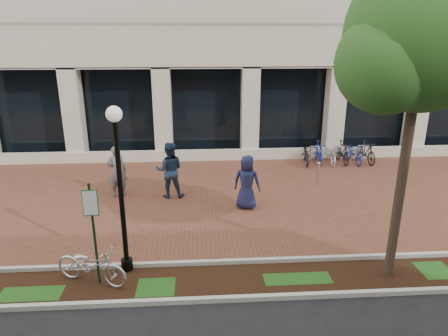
{
  "coord_description": "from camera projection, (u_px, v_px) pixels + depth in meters",
  "views": [
    {
      "loc": [
        -0.4,
        -13.33,
        5.49
      ],
      "look_at": [
        0.42,
        -0.8,
        1.35
      ],
      "focal_mm": 32.0,
      "sensor_mm": 36.0,
      "label": 1
    }
  ],
  "objects": [
    {
      "name": "curb_plaza_side",
      "position": [
        217.0,
        262.0,
        10.09
      ],
      "size": [
        40.0,
        0.12,
        0.12
      ],
      "primitive_type": "cube",
      "color": "#B9BAAF",
      "rests_on": "ground"
    },
    {
      "name": "locked_bicycle",
      "position": [
        91.0,
        265.0,
        9.21
      ],
      "size": [
        1.94,
        1.26,
        0.96
      ],
      "primitive_type": "imported",
      "rotation": [
        0.0,
        0.0,
        1.2
      ],
      "color": "silver",
      "rests_on": "ground"
    },
    {
      "name": "bike_rack_cluster",
      "position": [
        336.0,
        153.0,
        18.09
      ],
      "size": [
        3.51,
        1.8,
        1.01
      ],
      "rotation": [
        0.0,
        0.0,
        -0.05
      ],
      "color": "black",
      "rests_on": "ground"
    },
    {
      "name": "street_tree",
      "position": [
        423.0,
        45.0,
        8.02
      ],
      "size": [
        3.76,
        3.14,
        7.11
      ],
      "color": "#493729",
      "rests_on": "ground"
    },
    {
      "name": "bollard",
      "position": [
        318.0,
        173.0,
        15.44
      ],
      "size": [
        0.12,
        0.12,
        0.92
      ],
      "color": "#B8B7BC",
      "rests_on": "ground"
    },
    {
      "name": "ground",
      "position": [
        211.0,
        197.0,
        14.38
      ],
      "size": [
        120.0,
        120.0,
        0.0
      ],
      "primitive_type": "plane",
      "color": "black",
      "rests_on": "ground"
    },
    {
      "name": "lamppost",
      "position": [
        120.0,
        182.0,
        9.16
      ],
      "size": [
        0.36,
        0.36,
        4.07
      ],
      "color": "black",
      "rests_on": "ground"
    },
    {
      "name": "planting_strip",
      "position": [
        218.0,
        281.0,
        9.4
      ],
      "size": [
        40.0,
        1.5,
        0.01
      ],
      "primitive_type": "cube",
      "color": "black",
      "rests_on": "ground"
    },
    {
      "name": "curb_street_side",
      "position": [
        220.0,
        299.0,
        8.67
      ],
      "size": [
        40.0,
        0.12,
        0.12
      ],
      "primitive_type": "cube",
      "color": "#B9BAAF",
      "rests_on": "ground"
    },
    {
      "name": "parking_sign",
      "position": [
        93.0,
        222.0,
        8.84
      ],
      "size": [
        0.34,
        0.07,
        2.5
      ],
      "rotation": [
        0.0,
        0.0,
        0.07
      ],
      "color": "#153A1C",
      "rests_on": "ground"
    },
    {
      "name": "pedestrian_right",
      "position": [
        247.0,
        182.0,
        13.17
      ],
      "size": [
        1.04,
        0.85,
        1.83
      ],
      "primitive_type": "imported",
      "rotation": [
        0.0,
        0.0,
        2.8
      ],
      "color": "#1C1E46",
      "rests_on": "ground"
    },
    {
      "name": "pedestrian_left",
      "position": [
        117.0,
        171.0,
        14.17
      ],
      "size": [
        0.75,
        0.56,
        1.88
      ],
      "primitive_type": "imported",
      "rotation": [
        0.0,
        0.0,
        3.31
      ],
      "color": "slate",
      "rests_on": "ground"
    },
    {
      "name": "pedestrian_mid",
      "position": [
        170.0,
        170.0,
        14.09
      ],
      "size": [
        0.99,
        0.77,
        2.01
      ],
      "primitive_type": "imported",
      "rotation": [
        0.0,
        0.0,
        3.13
      ],
      "color": "#1E304C",
      "rests_on": "ground"
    },
    {
      "name": "brick_plaza",
      "position": [
        211.0,
        197.0,
        14.37
      ],
      "size": [
        40.0,
        9.0,
        0.01
      ],
      "primitive_type": "cube",
      "color": "brown",
      "rests_on": "ground"
    }
  ]
}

